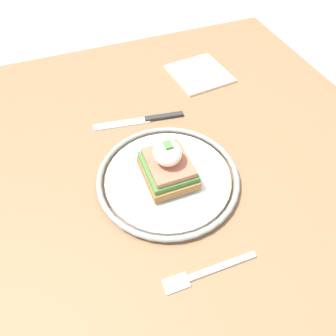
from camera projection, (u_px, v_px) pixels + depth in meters
name	position (u px, v px, depth m)	size (l,w,h in m)	color
ground_plane	(174.00, 312.00, 1.13)	(6.00, 6.00, 0.00)	#B2ADA3
dining_table	(178.00, 217.00, 0.65)	(1.00, 0.89, 0.73)	#846042
plate	(168.00, 178.00, 0.57)	(0.25, 0.25, 0.02)	silver
sandwich	(168.00, 165.00, 0.55)	(0.10, 0.08, 0.08)	olive
fork	(206.00, 272.00, 0.47)	(0.02, 0.15, 0.00)	silver
knife	(146.00, 120.00, 0.68)	(0.04, 0.19, 0.01)	#2D2D2D
napkin	(199.00, 74.00, 0.78)	(0.13, 0.13, 0.01)	beige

